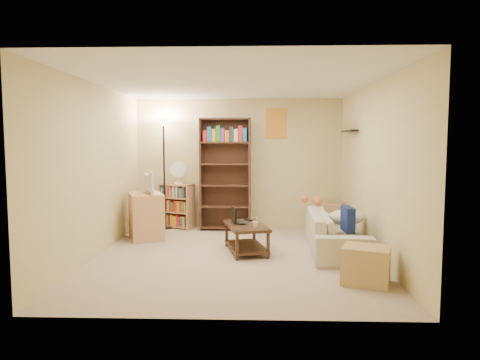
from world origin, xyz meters
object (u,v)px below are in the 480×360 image
(television, at_px, (146,182))
(side_table, at_px, (330,217))
(sofa, at_px, (336,232))
(coffee_table, at_px, (246,234))
(mug, at_px, (256,225))
(tabby_cat, at_px, (315,200))
(short_bookshelf, at_px, (177,206))
(laptop, at_px, (243,222))
(tv_stand, at_px, (146,216))
(tall_bookshelf, at_px, (225,171))
(floor_lamp, at_px, (164,141))
(end_cabinet, at_px, (366,265))
(desk_fan, at_px, (178,172))

(television, relative_size, side_table, 1.26)
(sofa, xyz_separation_m, side_table, (0.17, 1.46, -0.03))
(coffee_table, bearing_deg, mug, -70.68)
(tabby_cat, distance_m, short_bookshelf, 2.70)
(laptop, bearing_deg, television, 44.15)
(sofa, bearing_deg, coffee_table, 99.13)
(mug, height_order, tv_stand, tv_stand)
(coffee_table, relative_size, laptop, 2.81)
(coffee_table, xyz_separation_m, tall_bookshelf, (-0.42, 1.67, 0.84))
(sofa, relative_size, tabby_cat, 4.44)
(sofa, height_order, floor_lamp, floor_lamp)
(mug, distance_m, end_cabinet, 1.76)
(coffee_table, height_order, mug, mug)
(coffee_table, bearing_deg, floor_lamp, 118.35)
(tall_bookshelf, distance_m, side_table, 2.14)
(floor_lamp, bearing_deg, coffee_table, -47.97)
(end_cabinet, bearing_deg, tall_bookshelf, 121.08)
(mug, xyz_separation_m, television, (-1.88, 1.09, 0.51))
(desk_fan, bearing_deg, sofa, -31.21)
(sofa, height_order, laptop, sofa)
(tv_stand, distance_m, television, 0.59)
(tall_bookshelf, xyz_separation_m, side_table, (1.97, -0.07, -0.85))
(tabby_cat, height_order, coffee_table, tabby_cat)
(tv_stand, relative_size, side_table, 1.49)
(coffee_table, xyz_separation_m, end_cabinet, (1.43, -1.40, -0.05))
(tall_bookshelf, relative_size, desk_fan, 4.87)
(side_table, distance_m, end_cabinet, 3.00)
(desk_fan, bearing_deg, tabby_cat, -18.78)
(desk_fan, height_order, end_cabinet, desk_fan)
(coffee_table, height_order, laptop, laptop)
(laptop, relative_size, tall_bookshelf, 0.18)
(mug, bearing_deg, desk_fan, 126.41)
(mug, bearing_deg, laptop, 120.26)
(television, distance_m, end_cabinet, 3.97)
(short_bookshelf, distance_m, desk_fan, 0.67)
(television, relative_size, floor_lamp, 0.31)
(television, distance_m, desk_fan, 1.00)
(short_bookshelf, bearing_deg, sofa, -6.85)
(mug, distance_m, desk_fan, 2.56)
(sofa, bearing_deg, short_bookshelf, 61.86)
(tabby_cat, bearing_deg, mug, -131.48)
(mug, bearing_deg, tall_bookshelf, 106.62)
(sofa, relative_size, side_table, 3.95)
(sofa, height_order, television, television)
(sofa, height_order, mug, sofa)
(sofa, bearing_deg, side_table, -3.33)
(desk_fan, bearing_deg, mug, -53.59)
(laptop, height_order, tall_bookshelf, tall_bookshelf)
(television, xyz_separation_m, tall_bookshelf, (1.32, 0.79, 0.13))
(tabby_cat, height_order, tall_bookshelf, tall_bookshelf)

